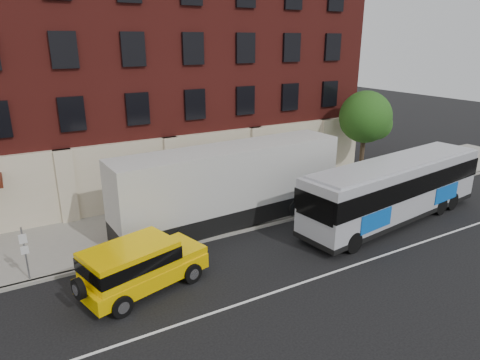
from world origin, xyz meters
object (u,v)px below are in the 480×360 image
yellow_suv (138,264)px  sign_pole (25,251)px  street_tree (366,119)px  city_bus (395,188)px  shipping_container (231,186)px

yellow_suv → sign_pole: bearing=143.6°
street_tree → city_bus: 7.74m
street_tree → city_bus: bearing=-121.5°
sign_pole → city_bus: size_ratio=0.19×
yellow_suv → city_bus: bearing=-0.4°
sign_pole → shipping_container: bearing=6.8°
sign_pole → yellow_suv: 4.74m
sign_pole → yellow_suv: size_ratio=0.45×
shipping_container → sign_pole: bearing=-173.2°
sign_pole → street_tree: 22.49m
sign_pole → yellow_suv: sign_pole is taller
street_tree → yellow_suv: (-18.23, -6.15, -3.23)m
yellow_suv → shipping_container: 7.62m
yellow_suv → shipping_container: shipping_container is taller
yellow_suv → shipping_container: (6.40, 4.02, 0.95)m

